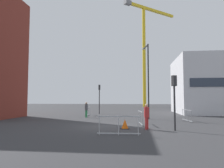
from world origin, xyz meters
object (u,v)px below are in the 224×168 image
object	(u,v)px
pedestrian_walking	(147,114)
streetlamp_tall	(148,75)
traffic_light_far	(99,94)
traffic_cone_orange	(125,124)
construction_crane	(145,41)
pedestrian_waiting	(86,109)
traffic_light_crosswalk	(174,93)

from	to	relation	value
pedestrian_walking	streetlamp_tall	bearing A→B (deg)	86.81
traffic_light_far	traffic_cone_orange	xyz separation A→B (m)	(4.45, -14.67, -2.42)
construction_crane	traffic_cone_orange	bearing A→B (deg)	-93.68
construction_crane	traffic_cone_orange	size ratio (longest dim) A/B	44.44
streetlamp_tall	pedestrian_walking	world-z (taller)	streetlamp_tall
traffic_light_far	traffic_cone_orange	size ratio (longest dim) A/B	6.31
traffic_light_far	pedestrian_walking	bearing A→B (deg)	-68.19
traffic_light_far	traffic_cone_orange	world-z (taller)	traffic_light_far
pedestrian_walking	pedestrian_waiting	bearing A→B (deg)	124.97
traffic_light_crosswalk	pedestrian_waiting	world-z (taller)	traffic_light_crosswalk
traffic_cone_orange	construction_crane	bearing A→B (deg)	86.32
streetlamp_tall	traffic_light_crosswalk	xyz separation A→B (m)	(1.36, -8.35, -2.18)
pedestrian_walking	traffic_cone_orange	world-z (taller)	pedestrian_walking
traffic_light_crosswalk	traffic_light_far	bearing A→B (deg)	117.00
construction_crane	pedestrian_waiting	distance (m)	41.48
pedestrian_waiting	traffic_light_crosswalk	bearing A→B (deg)	-49.22
traffic_cone_orange	pedestrian_walking	bearing A→B (deg)	-6.49
traffic_light_far	pedestrian_waiting	world-z (taller)	traffic_light_far
traffic_light_crosswalk	traffic_light_far	distance (m)	17.07
traffic_light_crosswalk	pedestrian_waiting	xyz separation A→B (m)	(-8.21, 9.51, -1.44)
construction_crane	traffic_light_crosswalk	size ratio (longest dim) A/B	7.94
traffic_light_crosswalk	traffic_light_far	size ratio (longest dim) A/B	0.89
streetlamp_tall	pedestrian_walking	size ratio (longest dim) A/B	4.54
construction_crane	pedestrian_waiting	bearing A→B (deg)	-102.06
traffic_light_crosswalk	construction_crane	bearing A→B (deg)	90.44
streetlamp_tall	traffic_light_crosswalk	world-z (taller)	streetlamp_tall
construction_crane	traffic_cone_orange	xyz separation A→B (m)	(-2.94, -45.74, -18.25)
traffic_light_crosswalk	traffic_cone_orange	world-z (taller)	traffic_light_crosswalk
traffic_cone_orange	pedestrian_waiting	bearing A→B (deg)	118.68
traffic_light_far	traffic_light_crosswalk	bearing A→B (deg)	-63.00
streetlamp_tall	traffic_light_far	distance (m)	9.56
traffic_light_crosswalk	pedestrian_walking	xyz separation A→B (m)	(-1.81, 0.36, -1.44)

